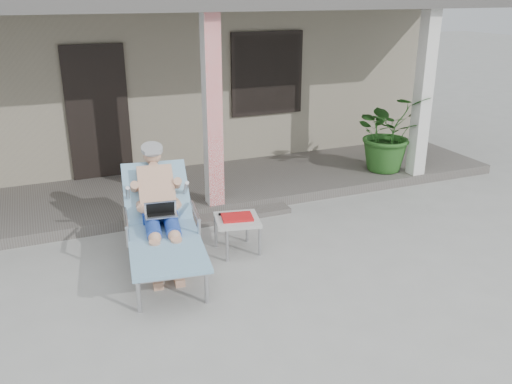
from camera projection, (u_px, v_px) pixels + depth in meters
name	position (u px, v px, depth m)	size (l,w,h in m)	color
ground	(277.00, 282.00, 5.95)	(60.00, 60.00, 0.00)	#9E9E99
house	(145.00, 61.00, 10.99)	(10.40, 5.40, 3.30)	gray
porch_deck	(198.00, 189.00, 8.52)	(10.00, 2.00, 0.15)	#605B56
porch_overhang	(192.00, 7.00, 7.53)	(10.00, 2.30, 2.85)	silver
porch_step	(222.00, 218.00, 7.54)	(2.00, 0.30, 0.07)	#605B56
lounger	(159.00, 196.00, 6.11)	(1.03, 2.13, 1.35)	#B7B7BC
side_table	(237.00, 221.00, 6.52)	(0.61, 0.61, 0.47)	beige
potted_palm	(389.00, 132.00, 8.98)	(1.16, 1.01, 1.29)	#26591E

